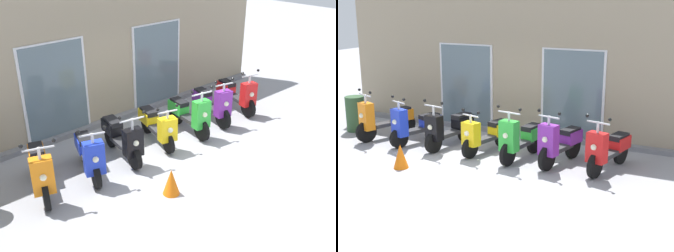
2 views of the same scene
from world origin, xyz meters
TOP-DOWN VIEW (x-y plane):
  - ground_plane at (0.00, 0.00)m, footprint 40.00×40.00m
  - storefront_facade at (0.00, 2.88)m, footprint 10.44×0.50m
  - scooter_orange at (-2.85, 0.92)m, footprint 0.85×1.62m
  - scooter_blue at (-1.85, 0.86)m, footprint 0.78×1.47m
  - scooter_black at (-0.96, 0.99)m, footprint 0.65×1.61m
  - scooter_yellow at (0.03, 1.01)m, footprint 0.70×1.56m
  - scooter_green at (0.95, 0.89)m, footprint 0.64×1.58m
  - scooter_purple at (1.83, 0.97)m, footprint 0.67×1.56m
  - scooter_red at (2.86, 1.02)m, footprint 0.71×1.61m
  - traffic_cone at (-1.09, -0.71)m, footprint 0.32×0.32m
  - trash_bin at (-4.03, 1.14)m, footprint 0.50×0.50m

SIDE VIEW (x-z plane):
  - ground_plane at x=0.00m, z-range 0.00..0.00m
  - traffic_cone at x=-1.09m, z-range 0.00..0.52m
  - scooter_yellow at x=0.03m, z-range -0.10..1.01m
  - scooter_blue at x=-1.85m, z-range -0.16..1.08m
  - scooter_black at x=-0.96m, z-range -0.15..1.09m
  - trash_bin at x=-4.03m, z-range 0.00..0.94m
  - scooter_red at x=2.86m, z-range -0.15..1.11m
  - scooter_purple at x=1.83m, z-range -0.14..1.13m
  - scooter_orange at x=-2.85m, z-range -0.17..1.15m
  - scooter_green at x=0.95m, z-range -0.15..1.15m
  - storefront_facade at x=0.00m, z-range -0.06..3.48m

